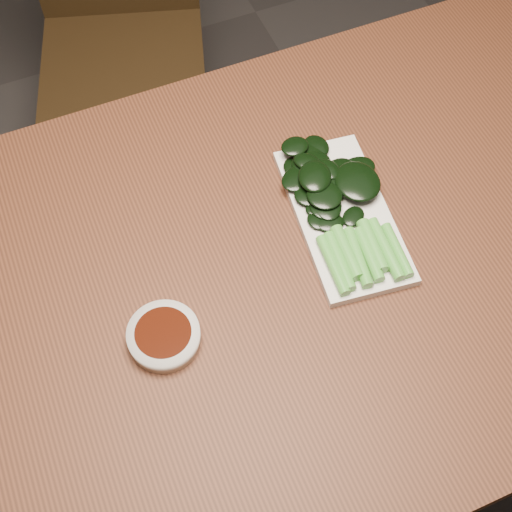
# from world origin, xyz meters

# --- Properties ---
(ground) EXTENTS (6.00, 6.00, 0.00)m
(ground) POSITION_xyz_m (0.00, 0.00, 0.00)
(ground) COLOR #2D2A2A
(ground) RESTS_ON ground
(table) EXTENTS (1.40, 0.80, 0.75)m
(table) POSITION_xyz_m (0.00, 0.00, 0.68)
(table) COLOR #472314
(table) RESTS_ON ground
(chair_far) EXTENTS (0.47, 0.47, 0.89)m
(chair_far) POSITION_xyz_m (0.02, 0.88, 0.49)
(chair_far) COLOR black
(chair_far) RESTS_ON ground
(sauce_bowl) EXTENTS (0.10, 0.10, 0.03)m
(sauce_bowl) POSITION_xyz_m (-0.16, -0.05, 0.76)
(sauce_bowl) COLOR silver
(sauce_bowl) RESTS_ON table
(serving_plate) EXTENTS (0.17, 0.29, 0.01)m
(serving_plate) POSITION_xyz_m (0.15, 0.04, 0.76)
(serving_plate) COLOR silver
(serving_plate) RESTS_ON table
(gai_lan) EXTENTS (0.16, 0.29, 0.03)m
(gai_lan) POSITION_xyz_m (0.15, 0.06, 0.78)
(gai_lan) COLOR green
(gai_lan) RESTS_ON serving_plate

